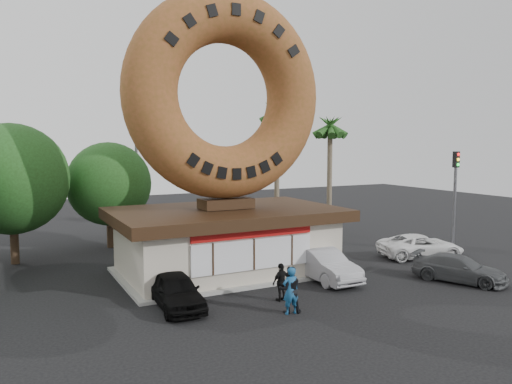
{
  "coord_description": "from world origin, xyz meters",
  "views": [
    {
      "loc": [
        -10.06,
        -16.79,
        6.58
      ],
      "look_at": [
        0.67,
        4.0,
        4.27
      ],
      "focal_mm": 35.0,
      "sensor_mm": 36.0,
      "label": 1
    }
  ],
  "objects": [
    {
      "name": "ground",
      "position": [
        0.0,
        0.0,
        0.0
      ],
      "size": [
        90.0,
        90.0,
        0.0
      ],
      "primitive_type": "plane",
      "color": "black",
      "rests_on": "ground"
    },
    {
      "name": "donut_shop",
      "position": [
        0.0,
        5.98,
        1.77
      ],
      "size": [
        11.2,
        7.2,
        3.8
      ],
      "color": "beige",
      "rests_on": "ground"
    },
    {
      "name": "giant_donut",
      "position": [
        0.0,
        6.0,
        8.91
      ],
      "size": [
        10.22,
        2.6,
        10.22
      ],
      "primitive_type": "torus",
      "rotation": [
        1.57,
        0.0,
        0.0
      ],
      "color": "brown",
      "rests_on": "donut_shop"
    },
    {
      "name": "tree_west",
      "position": [
        -9.5,
        13.0,
        4.64
      ],
      "size": [
        6.0,
        6.0,
        7.65
      ],
      "color": "#473321",
      "rests_on": "ground"
    },
    {
      "name": "tree_mid",
      "position": [
        -4.0,
        15.0,
        4.02
      ],
      "size": [
        5.2,
        5.2,
        6.63
      ],
      "color": "#473321",
      "rests_on": "ground"
    },
    {
      "name": "palm_near",
      "position": [
        7.5,
        14.0,
        8.41
      ],
      "size": [
        2.6,
        2.6,
        9.75
      ],
      "color": "#726651",
      "rests_on": "ground"
    },
    {
      "name": "palm_far",
      "position": [
        11.0,
        12.5,
        7.48
      ],
      "size": [
        2.6,
        2.6,
        8.75
      ],
      "color": "#726651",
      "rests_on": "ground"
    },
    {
      "name": "street_lamp",
      "position": [
        -1.86,
        16.0,
        4.48
      ],
      "size": [
        2.11,
        0.2,
        8.0
      ],
      "color": "#59595E",
      "rests_on": "ground"
    },
    {
      "name": "traffic_signal",
      "position": [
        14.0,
        3.99,
        3.87
      ],
      "size": [
        0.3,
        0.38,
        6.07
      ],
      "color": "#59595E",
      "rests_on": "ground"
    },
    {
      "name": "person_left",
      "position": [
        -0.31,
        -0.79,
        0.92
      ],
      "size": [
        0.69,
        0.47,
        1.84
      ],
      "primitive_type": "imported",
      "rotation": [
        0.0,
        0.0,
        3.09
      ],
      "color": "navy",
      "rests_on": "ground"
    },
    {
      "name": "person_center",
      "position": [
        -0.24,
        -0.63,
        0.91
      ],
      "size": [
        1.09,
        0.98,
        1.82
      ],
      "primitive_type": "imported",
      "rotation": [
        0.0,
        0.0,
        2.74
      ],
      "color": "black",
      "rests_on": "ground"
    },
    {
      "name": "person_right",
      "position": [
        0.19,
        0.75,
        0.8
      ],
      "size": [
        1.0,
        0.58,
        1.6
      ],
      "primitive_type": "imported",
      "rotation": [
        0.0,
        0.0,
        3.36
      ],
      "color": "black",
      "rests_on": "ground"
    },
    {
      "name": "car_black",
      "position": [
        -3.98,
        1.93,
        0.69
      ],
      "size": [
        1.84,
        4.12,
        1.38
      ],
      "primitive_type": "imported",
      "rotation": [
        0.0,
        0.0,
        -0.05
      ],
      "color": "black",
      "rests_on": "ground"
    },
    {
      "name": "car_silver",
      "position": [
        3.59,
        2.64,
        0.75
      ],
      "size": [
        1.6,
        4.57,
        1.51
      ],
      "primitive_type": "imported",
      "rotation": [
        0.0,
        0.0,
        -0.0
      ],
      "color": "#97979B",
      "rests_on": "ground"
    },
    {
      "name": "car_grey",
      "position": [
        9.17,
        -0.59,
        0.62
      ],
      "size": [
        3.46,
        4.63,
        1.25
      ],
      "primitive_type": "imported",
      "rotation": [
        0.0,
        0.0,
        0.46
      ],
      "color": "#4B4E50",
      "rests_on": "ground"
    },
    {
      "name": "car_white",
      "position": [
        11.27,
        3.91,
        0.67
      ],
      "size": [
        5.25,
        3.52,
        1.34
      ],
      "primitive_type": "imported",
      "rotation": [
        0.0,
        0.0,
        1.28
      ],
      "color": "white",
      "rests_on": "ground"
    }
  ]
}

